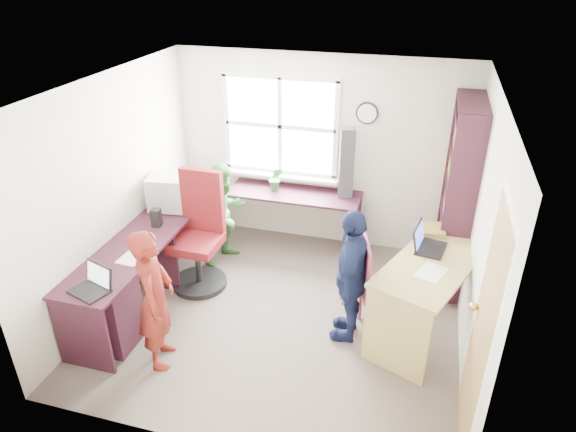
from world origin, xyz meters
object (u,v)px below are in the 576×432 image
object	(u,v)px
cd_tower	(347,163)
l_desk	(152,274)
bookshelf	(457,200)
crt_monitor	(169,192)
laptop_right	(426,243)
person_red	(155,299)
potted_plant	(276,179)
swivel_chair	(200,238)
person_green	(225,213)
wooden_chair	(377,285)
laptop_left	(93,284)
person_navy	(351,276)
right_desk	(431,281)

from	to	relation	value
cd_tower	l_desk	bearing A→B (deg)	-146.89
bookshelf	crt_monitor	size ratio (longest dim) A/B	4.57
laptop_right	person_red	bearing A→B (deg)	129.81
crt_monitor	bookshelf	bearing A→B (deg)	2.16
l_desk	potted_plant	world-z (taller)	potted_plant
swivel_chair	person_green	distance (m)	0.54
swivel_chair	person_red	xyz separation A→B (m)	(0.17, -1.29, 0.11)
wooden_chair	laptop_left	bearing A→B (deg)	-172.39
wooden_chair	laptop_right	distance (m)	0.64
wooden_chair	laptop_left	xyz separation A→B (m)	(-2.39, -1.02, 0.25)
swivel_chair	person_navy	distance (m)	1.84
person_red	person_green	bearing A→B (deg)	-15.35
wooden_chair	cd_tower	distance (m)	1.73
l_desk	laptop_right	distance (m)	2.78
right_desk	laptop_left	distance (m)	3.12
bookshelf	laptop_right	world-z (taller)	bookshelf
potted_plant	crt_monitor	bearing A→B (deg)	-141.91
person_red	wooden_chair	bearing A→B (deg)	-80.77
l_desk	person_navy	world-z (taller)	person_navy
crt_monitor	cd_tower	distance (m)	2.11
person_red	crt_monitor	bearing A→B (deg)	4.78
l_desk	right_desk	distance (m)	2.80
right_desk	laptop_right	size ratio (longest dim) A/B	3.97
l_desk	right_desk	bearing A→B (deg)	8.68
bookshelf	swivel_chair	distance (m)	2.86
laptop_right	potted_plant	distance (m)	2.14
wooden_chair	crt_monitor	world-z (taller)	crt_monitor
wooden_chair	person_navy	world-z (taller)	person_navy
crt_monitor	laptop_right	size ratio (longest dim) A/B	1.15
person_green	person_red	bearing A→B (deg)	-151.51
swivel_chair	crt_monitor	xyz separation A→B (m)	(-0.47, 0.26, 0.38)
wooden_chair	l_desk	bearing A→B (deg)	171.78
l_desk	person_red	size ratio (longest dim) A/B	2.15
bookshelf	person_green	world-z (taller)	bookshelf
right_desk	person_green	distance (m)	2.53
l_desk	bookshelf	xyz separation A→B (m)	(2.96, 1.47, 0.55)
laptop_right	person_red	distance (m)	2.61
bookshelf	cd_tower	xyz separation A→B (m)	(-1.28, 0.32, 0.18)
potted_plant	l_desk	bearing A→B (deg)	-115.47
right_desk	cd_tower	world-z (taller)	cd_tower
cd_tower	person_navy	size ratio (longest dim) A/B	0.62
bookshelf	wooden_chair	size ratio (longest dim) A/B	2.05
laptop_left	person_red	distance (m)	0.57
l_desk	person_navy	distance (m)	2.05
swivel_chair	laptop_left	world-z (taller)	swivel_chair
laptop_right	person_red	size ratio (longest dim) A/B	0.29
swivel_chair	potted_plant	distance (m)	1.26
right_desk	laptop_left	xyz separation A→B (m)	(-2.89, -1.15, 0.20)
right_desk	laptop_left	world-z (taller)	laptop_left
laptop_right	person_red	xyz separation A→B (m)	(-2.26, -1.29, -0.20)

